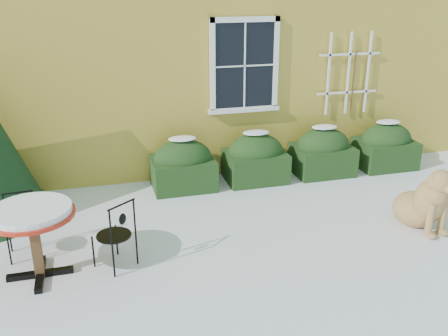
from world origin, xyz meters
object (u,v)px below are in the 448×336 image
object	(u,v)px
bistro_table	(32,220)
patio_chair_near	(116,234)
dog	(425,203)
patio_chair_far	(22,226)

from	to	relation	value
bistro_table	patio_chair_near	world-z (taller)	bistro_table
dog	patio_chair_far	bearing A→B (deg)	164.15
bistro_table	dog	size ratio (longest dim) A/B	0.89
patio_chair_far	patio_chair_near	bearing A→B (deg)	-33.63
patio_chair_near	dog	xyz separation A→B (m)	(4.32, -0.11, -0.05)
patio_chair_far	dog	bearing A→B (deg)	-12.95
bistro_table	dog	xyz separation A→B (m)	(5.25, -0.13, -0.37)
bistro_table	patio_chair_far	xyz separation A→B (m)	(-0.22, 0.60, -0.35)
bistro_table	patio_chair_near	bearing A→B (deg)	-1.04
dog	patio_chair_near	bearing A→B (deg)	170.27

